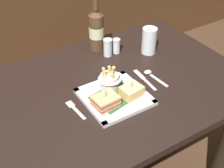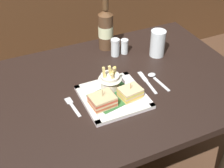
{
  "view_description": "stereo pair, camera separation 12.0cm",
  "coord_description": "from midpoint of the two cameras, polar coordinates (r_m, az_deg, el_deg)",
  "views": [
    {
      "loc": [
        -0.52,
        -0.85,
        1.5
      ],
      "look_at": [
        -0.01,
        -0.04,
        0.77
      ],
      "focal_mm": 49.21,
      "sensor_mm": 36.0,
      "label": 1
    },
    {
      "loc": [
        -0.41,
        -0.91,
        1.5
      ],
      "look_at": [
        -0.01,
        -0.04,
        0.77
      ],
      "focal_mm": 49.21,
      "sensor_mm": 36.0,
      "label": 2
    }
  ],
  "objects": [
    {
      "name": "dining_table",
      "position": [
        1.38,
        2.28,
        -6.2
      ],
      "size": [
        1.15,
        0.77,
        0.73
      ],
      "color": "black",
      "rests_on": "ground_plane"
    },
    {
      "name": "square_plate",
      "position": [
        1.19,
        3.16,
        -2.57
      ],
      "size": [
        0.24,
        0.24,
        0.02
      ],
      "color": "white",
      "rests_on": "dining_table"
    },
    {
      "name": "sandwich_half_left",
      "position": [
        1.14,
        1.25,
        -3.23
      ],
      "size": [
        0.1,
        0.08,
        0.07
      ],
      "color": "#D6B983",
      "rests_on": "square_plate"
    },
    {
      "name": "sandwich_half_right",
      "position": [
        1.18,
        6.34,
        -1.73
      ],
      "size": [
        0.09,
        0.08,
        0.07
      ],
      "color": "#D1C07D",
      "rests_on": "square_plate"
    },
    {
      "name": "fries_cup",
      "position": [
        1.21,
        2.49,
        0.85
      ],
      "size": [
        0.09,
        0.09,
        0.11
      ],
      "color": "silver",
      "rests_on": "square_plate"
    },
    {
      "name": "beer_bottle",
      "position": [
        1.46,
        1.21,
        10.2
      ],
      "size": [
        0.07,
        0.07,
        0.27
      ],
      "color": "#513622",
      "rests_on": "dining_table"
    },
    {
      "name": "water_glass",
      "position": [
        1.45,
        10.82,
        7.06
      ],
      "size": [
        0.07,
        0.07,
        0.12
      ],
      "color": "silver",
      "rests_on": "dining_table"
    },
    {
      "name": "fork",
      "position": [
        1.17,
        -4.49,
        -4.14
      ],
      "size": [
        0.03,
        0.12,
        0.0
      ],
      "color": "silver",
      "rests_on": "dining_table"
    },
    {
      "name": "knife",
      "position": [
        1.3,
        9.08,
        0.4
      ],
      "size": [
        0.02,
        0.16,
        0.0
      ],
      "color": "silver",
      "rests_on": "dining_table"
    },
    {
      "name": "spoon",
      "position": [
        1.32,
        10.48,
        1.14
      ],
      "size": [
        0.03,
        0.14,
        0.01
      ],
      "color": "silver",
      "rests_on": "dining_table"
    },
    {
      "name": "salt_shaker",
      "position": [
        1.43,
        3.02,
        6.54
      ],
      "size": [
        0.04,
        0.04,
        0.08
      ],
      "color": "silver",
      "rests_on": "dining_table"
    },
    {
      "name": "pepper_shaker",
      "position": [
        1.46,
        4.71,
        6.74
      ],
      "size": [
        0.04,
        0.04,
        0.07
      ],
      "color": "silver",
      "rests_on": "dining_table"
    }
  ]
}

